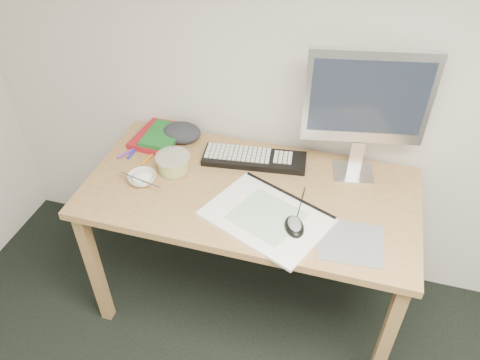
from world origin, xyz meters
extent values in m
plane|color=silver|center=(0.00, 1.80, 1.30)|extent=(3.60, 0.00, 3.60)
cube|color=#A9874D|center=(-0.99, 1.13, 0.36)|extent=(0.05, 0.05, 0.71)
cube|color=#A9874D|center=(0.31, 1.13, 0.36)|extent=(0.05, 0.05, 0.71)
cube|color=#A9874D|center=(-0.99, 1.73, 0.36)|extent=(0.05, 0.05, 0.71)
cube|color=#A9874D|center=(0.31, 1.73, 0.36)|extent=(0.05, 0.05, 0.71)
cube|color=#A9874D|center=(-0.34, 1.43, 0.73)|extent=(1.40, 0.70, 0.03)
cube|color=slate|center=(0.10, 1.24, 0.75)|extent=(0.25, 0.23, 0.00)
cube|color=white|center=(-0.23, 1.28, 0.76)|extent=(0.55, 0.48, 0.01)
cube|color=black|center=(-0.37, 1.63, 0.76)|extent=(0.48, 0.20, 0.03)
cube|color=silver|center=(0.07, 1.66, 0.75)|extent=(0.20, 0.18, 0.01)
cube|color=silver|center=(0.07, 1.66, 0.84)|extent=(0.06, 0.03, 0.16)
cube|color=silver|center=(0.07, 1.66, 1.13)|extent=(0.49, 0.12, 0.40)
cube|color=black|center=(0.07, 1.66, 1.14)|extent=(0.44, 0.09, 0.31)
ellipsoid|color=black|center=(-0.11, 1.25, 0.78)|extent=(0.11, 0.14, 0.04)
imported|color=white|center=(-0.79, 1.35, 0.77)|extent=(0.14, 0.14, 0.04)
cylinder|color=silver|center=(-0.79, 1.32, 0.79)|extent=(0.21, 0.06, 0.02)
cylinder|color=gold|center=(-0.70, 1.47, 0.79)|extent=(0.20, 0.20, 0.08)
cube|color=maroon|center=(-0.86, 1.67, 0.76)|extent=(0.23, 0.29, 0.03)
cube|color=#186122|center=(-0.83, 1.66, 0.79)|extent=(0.16, 0.22, 0.02)
ellipsoid|color=#23262B|center=(-0.75, 1.70, 0.78)|extent=(0.19, 0.18, 0.07)
cylinder|color=pink|center=(-0.32, 1.46, 0.75)|extent=(0.19, 0.02, 0.01)
cylinder|color=tan|center=(-0.29, 1.48, 0.75)|extent=(0.13, 0.13, 0.01)
cylinder|color=black|center=(-0.28, 1.47, 0.75)|extent=(0.18, 0.05, 0.01)
cylinder|color=#2025B0|center=(-0.93, 1.55, 0.76)|extent=(0.02, 0.14, 0.01)
cylinder|color=orange|center=(-0.84, 1.52, 0.76)|extent=(0.03, 0.14, 0.01)
cylinder|color=purple|center=(-0.94, 1.53, 0.76)|extent=(0.07, 0.13, 0.01)
camera|label=1|loc=(0.03, -0.01, 2.05)|focal=35.00mm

